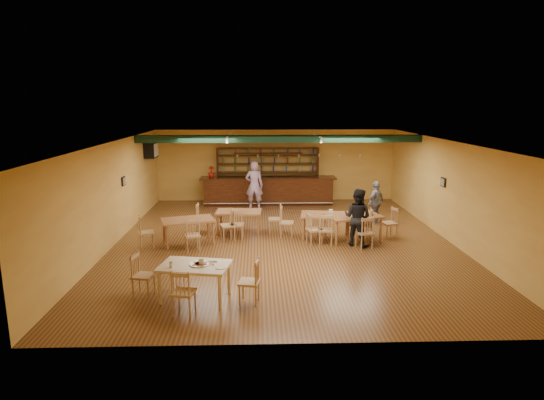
{
  "coord_description": "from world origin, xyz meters",
  "views": [
    {
      "loc": [
        -0.77,
        -13.23,
        4.12
      ],
      "look_at": [
        -0.33,
        0.6,
        1.15
      ],
      "focal_mm": 30.15,
      "sensor_mm": 36.0,
      "label": 1
    }
  ],
  "objects_px": {
    "bar_counter": "(268,191)",
    "dining_table_a": "(239,222)",
    "patron_bar": "(254,185)",
    "dining_table_c": "(188,231)",
    "near_table": "(195,282)",
    "dining_table_b": "(325,226)",
    "patron_right_a": "(357,217)",
    "dining_table_d": "(353,228)"
  },
  "relations": [
    {
      "from": "bar_counter",
      "to": "near_table",
      "type": "xyz_separation_m",
      "value": [
        -1.77,
        -9.22,
        -0.18
      ]
    },
    {
      "from": "dining_table_c",
      "to": "bar_counter",
      "type": "bearing_deg",
      "value": 47.31
    },
    {
      "from": "patron_bar",
      "to": "near_table",
      "type": "bearing_deg",
      "value": 85.32
    },
    {
      "from": "patron_bar",
      "to": "dining_table_c",
      "type": "bearing_deg",
      "value": 70.14
    },
    {
      "from": "dining_table_d",
      "to": "near_table",
      "type": "distance_m",
      "value": 5.86
    },
    {
      "from": "near_table",
      "to": "dining_table_c",
      "type": "bearing_deg",
      "value": 111.1
    },
    {
      "from": "patron_bar",
      "to": "dining_table_a",
      "type": "bearing_deg",
      "value": 85.41
    },
    {
      "from": "dining_table_c",
      "to": "patron_bar",
      "type": "xyz_separation_m",
      "value": [
        1.93,
        4.47,
        0.57
      ]
    },
    {
      "from": "dining_table_a",
      "to": "patron_bar",
      "type": "bearing_deg",
      "value": 85.27
    },
    {
      "from": "near_table",
      "to": "dining_table_d",
      "type": "bearing_deg",
      "value": 54.7
    },
    {
      "from": "dining_table_b",
      "to": "near_table",
      "type": "bearing_deg",
      "value": -120.07
    },
    {
      "from": "dining_table_d",
      "to": "patron_bar",
      "type": "xyz_separation_m",
      "value": [
        -3.0,
        4.33,
        0.54
      ]
    },
    {
      "from": "near_table",
      "to": "patron_bar",
      "type": "xyz_separation_m",
      "value": [
        1.21,
        8.4,
        0.56
      ]
    },
    {
      "from": "dining_table_c",
      "to": "dining_table_d",
      "type": "height_order",
      "value": "dining_table_d"
    },
    {
      "from": "dining_table_c",
      "to": "patron_bar",
      "type": "bearing_deg",
      "value": 49.17
    },
    {
      "from": "dining_table_d",
      "to": "near_table",
      "type": "bearing_deg",
      "value": -150.97
    },
    {
      "from": "dining_table_b",
      "to": "patron_bar",
      "type": "xyz_separation_m",
      "value": [
        -2.22,
        4.0,
        0.57
      ]
    },
    {
      "from": "dining_table_d",
      "to": "dining_table_c",
      "type": "bearing_deg",
      "value": 166.67
    },
    {
      "from": "dining_table_c",
      "to": "patron_bar",
      "type": "height_order",
      "value": "patron_bar"
    },
    {
      "from": "bar_counter",
      "to": "dining_table_a",
      "type": "bearing_deg",
      "value": -104.0
    },
    {
      "from": "bar_counter",
      "to": "patron_right_a",
      "type": "xyz_separation_m",
      "value": [
        2.46,
        -5.63,
        0.28
      ]
    },
    {
      "from": "dining_table_d",
      "to": "patron_right_a",
      "type": "bearing_deg",
      "value": -102.88
    },
    {
      "from": "bar_counter",
      "to": "dining_table_b",
      "type": "distance_m",
      "value": 5.11
    },
    {
      "from": "bar_counter",
      "to": "near_table",
      "type": "bearing_deg",
      "value": -100.86
    },
    {
      "from": "dining_table_b",
      "to": "dining_table_c",
      "type": "xyz_separation_m",
      "value": [
        -4.15,
        -0.47,
        -0.0
      ]
    },
    {
      "from": "dining_table_d",
      "to": "patron_right_a",
      "type": "distance_m",
      "value": 0.65
    },
    {
      "from": "near_table",
      "to": "patron_right_a",
      "type": "height_order",
      "value": "patron_right_a"
    },
    {
      "from": "dining_table_c",
      "to": "patron_bar",
      "type": "relative_size",
      "value": 0.79
    },
    {
      "from": "dining_table_d",
      "to": "near_table",
      "type": "xyz_separation_m",
      "value": [
        -4.21,
        -4.07,
        -0.01
      ]
    },
    {
      "from": "dining_table_c",
      "to": "near_table",
      "type": "bearing_deg",
      "value": -97.03
    },
    {
      "from": "bar_counter",
      "to": "patron_bar",
      "type": "relative_size",
      "value": 2.92
    },
    {
      "from": "patron_bar",
      "to": "dining_table_d",
      "type": "bearing_deg",
      "value": 128.26
    },
    {
      "from": "dining_table_d",
      "to": "bar_counter",
      "type": "bearing_deg",
      "value": 100.33
    },
    {
      "from": "near_table",
      "to": "dining_table_a",
      "type": "bearing_deg",
      "value": 92.42
    },
    {
      "from": "bar_counter",
      "to": "near_table",
      "type": "height_order",
      "value": "bar_counter"
    },
    {
      "from": "dining_table_c",
      "to": "patron_right_a",
      "type": "bearing_deg",
      "value": -21.28
    },
    {
      "from": "dining_table_c",
      "to": "dining_table_b",
      "type": "bearing_deg",
      "value": -11.0
    },
    {
      "from": "dining_table_a",
      "to": "near_table",
      "type": "distance_m",
      "value": 5.11
    },
    {
      "from": "dining_table_a",
      "to": "dining_table_c",
      "type": "distance_m",
      "value": 1.85
    },
    {
      "from": "dining_table_c",
      "to": "dining_table_d",
      "type": "xyz_separation_m",
      "value": [
        4.93,
        0.14,
        0.02
      ]
    },
    {
      "from": "dining_table_c",
      "to": "patron_right_a",
      "type": "distance_m",
      "value": 4.99
    },
    {
      "from": "dining_table_b",
      "to": "patron_right_a",
      "type": "height_order",
      "value": "patron_right_a"
    }
  ]
}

